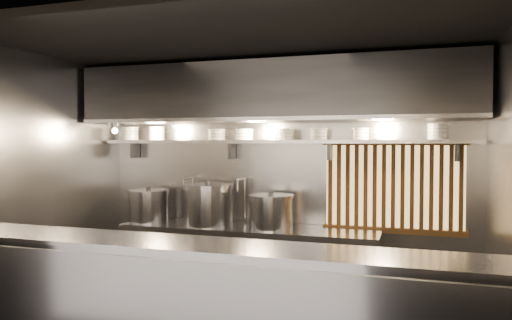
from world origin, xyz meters
The scene contains 24 objects.
ceiling centered at (0.00, 0.00, 2.80)m, with size 4.50×4.50×0.00m, color black.
wall_back centered at (0.00, 1.50, 1.40)m, with size 4.50×4.50×0.00m, color gray.
wall_left centered at (-2.25, 0.00, 1.40)m, with size 3.00×3.00×0.00m, color gray.
wall_right centered at (2.25, 0.00, 1.40)m, with size 3.00×3.00×0.00m, color gray.
serving_counter centered at (0.00, -0.96, 0.57)m, with size 4.50×0.56×1.13m.
cooking_bench centered at (-0.30, 1.13, 0.45)m, with size 3.00×0.70×0.90m, color #A0A0A6.
bowl_shelf centered at (0.00, 1.32, 1.88)m, with size 4.40×0.34×0.04m, color #A0A0A6.
exhaust_hood centered at (0.00, 1.10, 2.42)m, with size 4.40×0.81×0.65m.
wood_screen centered at (1.30, 1.45, 1.38)m, with size 1.56×0.09×1.04m.
faucet_left centered at (-1.15, 1.37, 1.31)m, with size 0.04×0.30×0.50m.
faucet_right centered at (-0.45, 1.37, 1.31)m, with size 0.04×0.30×0.50m.
heat_lamp centered at (-1.90, 0.85, 2.07)m, with size 0.25×0.35×0.20m.
pendant_bulb centered at (-0.10, 1.20, 1.96)m, with size 0.09×0.09×0.19m.
stock_pot_left centered at (-1.58, 1.09, 1.10)m, with size 0.58×0.58×0.43m.
stock_pot_mid centered at (-0.78, 1.09, 1.14)m, with size 0.67×0.67×0.52m.
stock_pot_right centered at (-0.01, 1.08, 1.09)m, with size 0.59×0.59×0.42m.
bowl_stack_0 centered at (-1.98, 1.32, 1.98)m, with size 0.23×0.23×0.17m.
bowl_stack_1 centered at (-1.59, 1.32, 1.98)m, with size 0.21×0.21×0.17m.
bowl_stack_2 centered at (-0.77, 1.32, 1.97)m, with size 0.22×0.22×0.13m.
bowl_stack_3 centered at (-0.41, 1.32, 1.97)m, with size 0.22×0.22×0.13m.
bowl_stack_4 centered at (0.08, 1.32, 1.97)m, with size 0.24×0.24×0.13m.
bowl_stack_5 centered at (0.48, 1.32, 1.97)m, with size 0.21×0.21×0.13m.
bowl_stack_6 centered at (0.95, 1.32, 1.97)m, with size 0.20×0.20×0.13m.
bowl_stack_7 centered at (1.76, 1.32, 1.98)m, with size 0.22×0.22×0.17m.
Camera 1 is at (1.58, -4.28, 1.87)m, focal length 35.00 mm.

